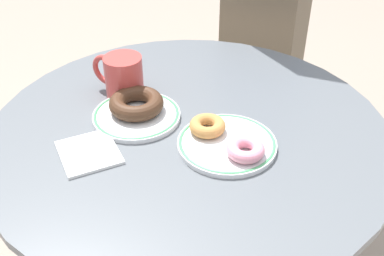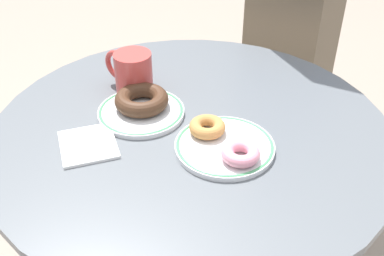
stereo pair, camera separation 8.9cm
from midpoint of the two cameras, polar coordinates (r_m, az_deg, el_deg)
name	(u,v)px [view 1 (the left image)]	position (r m, az deg, el deg)	size (l,w,h in m)	color
cafe_table	(189,195)	(1.05, -2.79, -8.26)	(0.80, 0.80, 0.72)	#565B60
plate_left	(137,115)	(0.96, -9.44, 1.44)	(0.18, 0.18, 0.01)	white
plate_right	(226,144)	(0.87, 1.30, -2.07)	(0.19, 0.19, 0.01)	white
donut_chocolate	(136,103)	(0.96, -9.48, 2.91)	(0.11, 0.11, 0.03)	#422819
donut_pink_frosted	(246,149)	(0.83, 3.51, -2.74)	(0.07, 0.07, 0.02)	pink
donut_old_fashioned	(208,125)	(0.89, -0.90, 0.21)	(0.07, 0.07, 0.02)	#BC7F42
paper_napkin	(89,153)	(0.89, -15.32, -3.01)	(0.11, 0.10, 0.01)	white
coffee_mug	(122,77)	(1.02, -11.01, 6.11)	(0.12, 0.08, 0.09)	#B73D38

